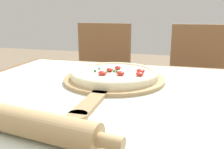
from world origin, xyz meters
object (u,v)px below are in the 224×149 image
(pizza_peel, at_px, (113,80))
(chair_right, at_px, (200,87))
(pizza, at_px, (114,74))
(chair_left, at_px, (100,80))
(rolling_pin, at_px, (27,123))

(pizza_peel, distance_m, chair_right, 0.84)
(pizza, relative_size, chair_right, 0.34)
(chair_right, bearing_deg, chair_left, 179.68)
(pizza, xyz_separation_m, rolling_pin, (-0.06, -0.43, 0.00))
(pizza_peel, bearing_deg, chair_left, 111.94)
(pizza_peel, xyz_separation_m, chair_left, (-0.29, 0.72, -0.22))
(pizza, relative_size, rolling_pin, 0.77)
(pizza_peel, height_order, chair_right, chair_right)
(pizza, bearing_deg, rolling_pin, -98.27)
(rolling_pin, xyz_separation_m, chair_left, (-0.23, 1.13, -0.24))
(chair_left, bearing_deg, pizza_peel, -65.13)
(pizza_peel, relative_size, rolling_pin, 1.33)
(rolling_pin, bearing_deg, chair_left, 101.51)
(pizza, bearing_deg, pizza_peel, -91.51)
(chair_right, bearing_deg, pizza, -117.34)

